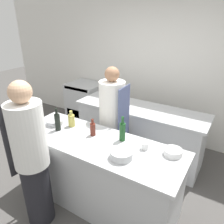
{
  "coord_description": "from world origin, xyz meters",
  "views": [
    {
      "loc": [
        1.34,
        -1.8,
        2.29
      ],
      "look_at": [
        0.0,
        0.35,
        1.17
      ],
      "focal_mm": 35.0,
      "sensor_mm": 36.0,
      "label": 1
    }
  ],
  "objects": [
    {
      "name": "prep_counter",
      "position": [
        0.0,
        0.0,
        0.46
      ],
      "size": [
        2.12,
        0.74,
        0.92
      ],
      "color": "#B7BABC",
      "rests_on": "ground_plane"
    },
    {
      "name": "wall_back",
      "position": [
        0.0,
        2.13,
        1.4
      ],
      "size": [
        8.0,
        0.06,
        2.8
      ],
      "color": "silver",
      "rests_on": "ground_plane"
    },
    {
      "name": "bottle_cooking_oil",
      "position": [
        0.25,
        0.19,
        1.04
      ],
      "size": [
        0.07,
        0.07,
        0.31
      ],
      "color": "#19471E",
      "rests_on": "prep_counter"
    },
    {
      "name": "bottle_olive_oil",
      "position": [
        -0.51,
        0.15,
        1.01
      ],
      "size": [
        0.09,
        0.09,
        0.22
      ],
      "color": "#B2A84C",
      "rests_on": "prep_counter"
    },
    {
      "name": "oven_range",
      "position": [
        -1.56,
        1.76,
        0.47
      ],
      "size": [
        0.72,
        0.64,
        0.95
      ],
      "color": "#B7BABC",
      "rests_on": "ground_plane"
    },
    {
      "name": "bowl_ceramic_blue",
      "position": [
        0.41,
        -0.13,
        0.96
      ],
      "size": [
        0.24,
        0.24,
        0.08
      ],
      "color": "#B7BABC",
      "rests_on": "prep_counter"
    },
    {
      "name": "chef_at_prep_near",
      "position": [
        -0.43,
        -0.6,
        0.87
      ],
      "size": [
        0.4,
        0.38,
        1.74
      ],
      "rotation": [
        0.0,
        0.0,
        1.46
      ],
      "color": "black",
      "rests_on": "ground_plane"
    },
    {
      "name": "bottle_vinegar",
      "position": [
        -0.12,
        0.1,
        1.01
      ],
      "size": [
        0.07,
        0.07,
        0.22
      ],
      "color": "#5B2319",
      "rests_on": "prep_counter"
    },
    {
      "name": "bowl_mixing_large",
      "position": [
        0.86,
        0.21,
        0.95
      ],
      "size": [
        0.2,
        0.2,
        0.07
      ],
      "color": "white",
      "rests_on": "prep_counter"
    },
    {
      "name": "bowl_prep_small",
      "position": [
        -0.75,
        0.06,
        0.95
      ],
      "size": [
        0.22,
        0.22,
        0.07
      ],
      "color": "#B7BABC",
      "rests_on": "prep_counter"
    },
    {
      "name": "chef_at_stove",
      "position": [
        -0.18,
        0.64,
        0.84
      ],
      "size": [
        0.39,
        0.37,
        1.67
      ],
      "rotation": [
        0.0,
        0.0,
        -1.51
      ],
      "color": "black",
      "rests_on": "ground_plane"
    },
    {
      "name": "pass_counter",
      "position": [
        -0.0,
        1.22,
        0.46
      ],
      "size": [
        2.17,
        0.66,
        0.92
      ],
      "color": "#B7BABC",
      "rests_on": "ground_plane"
    },
    {
      "name": "ground_plane",
      "position": [
        0.0,
        0.0,
        0.0
      ],
      "size": [
        16.0,
        16.0,
        0.0
      ],
      "primitive_type": "plane",
      "color": "#4C4947"
    },
    {
      "name": "bottle_wine",
      "position": [
        -0.59,
        -0.03,
        1.04
      ],
      "size": [
        0.07,
        0.07,
        0.31
      ],
      "color": "black",
      "rests_on": "prep_counter"
    },
    {
      "name": "cup",
      "position": [
        0.55,
        0.15,
        0.96
      ],
      "size": [
        0.08,
        0.08,
        0.08
      ],
      "color": "white",
      "rests_on": "prep_counter"
    }
  ]
}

